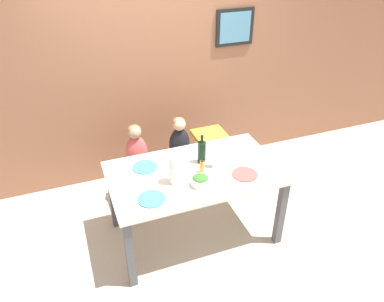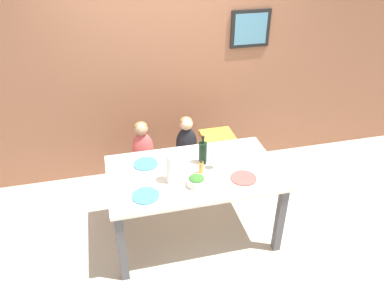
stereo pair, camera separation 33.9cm
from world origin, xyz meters
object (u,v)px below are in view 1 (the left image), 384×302
(wine_glass_near, at_px, (214,156))
(dinner_plate_back_left, at_px, (145,167))
(chair_far_left, at_px, (138,172))
(salad_bowl_large, at_px, (200,180))
(chair_far_center, at_px, (180,164))
(dinner_plate_front_right, at_px, (245,174))
(dinner_plate_front_left, at_px, (152,199))
(chair_right_highchair, at_px, (209,145))
(person_child_left, at_px, (136,147))
(paper_towel_roll, at_px, (175,169))
(wine_bottle, at_px, (202,152))
(person_child_center, at_px, (179,139))
(dinner_plate_back_right, at_px, (232,149))

(wine_glass_near, relative_size, dinner_plate_back_left, 0.75)
(chair_far_left, relative_size, salad_bowl_large, 2.80)
(chair_far_center, distance_m, dinner_plate_front_right, 1.05)
(dinner_plate_front_left, xyz_separation_m, dinner_plate_back_left, (0.06, 0.47, 0.00))
(salad_bowl_large, bearing_deg, chair_far_left, 111.48)
(chair_right_highchair, distance_m, dinner_plate_front_right, 0.95)
(dinner_plate_front_left, bearing_deg, person_child_left, 84.69)
(wine_glass_near, distance_m, dinner_plate_front_right, 0.33)
(paper_towel_roll, height_order, wine_glass_near, paper_towel_roll)
(wine_bottle, height_order, paper_towel_roll, wine_bottle)
(person_child_left, height_order, dinner_plate_back_left, person_child_left)
(wine_glass_near, bearing_deg, chair_right_highchair, 70.05)
(chair_far_left, distance_m, paper_towel_roll, 0.98)
(chair_far_center, bearing_deg, dinner_plate_front_right, -71.07)
(wine_glass_near, bearing_deg, wine_bottle, 124.85)
(wine_bottle, height_order, salad_bowl_large, wine_bottle)
(chair_far_center, relative_size, person_child_center, 0.91)
(chair_right_highchair, distance_m, dinner_plate_back_right, 0.54)
(chair_right_highchair, relative_size, dinner_plate_back_right, 3.03)
(chair_far_left, bearing_deg, dinner_plate_front_right, -49.11)
(salad_bowl_large, relative_size, dinner_plate_front_left, 0.70)
(person_child_center, relative_size, wine_bottle, 1.73)
(chair_far_left, distance_m, wine_bottle, 0.93)
(salad_bowl_large, bearing_deg, wine_bottle, 66.28)
(chair_right_highchair, distance_m, paper_towel_roll, 1.10)
(chair_right_highchair, height_order, dinner_plate_front_right, dinner_plate_front_right)
(dinner_plate_back_left, bearing_deg, chair_far_left, 87.06)
(dinner_plate_back_left, distance_m, dinner_plate_back_right, 0.90)
(wine_glass_near, height_order, dinner_plate_front_right, wine_glass_near)
(chair_far_left, height_order, dinner_plate_back_right, dinner_plate_back_right)
(paper_towel_roll, height_order, dinner_plate_back_right, paper_towel_roll)
(wine_bottle, relative_size, dinner_plate_back_right, 1.25)
(chair_far_left, distance_m, dinner_plate_back_right, 1.08)
(chair_far_center, height_order, dinner_plate_back_right, dinner_plate_back_right)
(person_child_center, distance_m, salad_bowl_large, 0.93)
(chair_far_left, xyz_separation_m, dinner_plate_back_left, (-0.03, -0.49, 0.40))
(wine_glass_near, bearing_deg, paper_towel_roll, -166.00)
(chair_far_center, bearing_deg, dinner_plate_back_right, -51.13)
(dinner_plate_front_left, height_order, dinner_plate_front_right, same)
(chair_right_highchair, bearing_deg, salad_bowl_large, -117.48)
(salad_bowl_large, xyz_separation_m, dinner_plate_back_right, (0.51, 0.43, -0.04))
(person_child_left, distance_m, salad_bowl_large, 0.99)
(chair_right_highchair, distance_m, dinner_plate_back_left, 1.02)
(dinner_plate_back_left, bearing_deg, chair_right_highchair, 29.50)
(chair_right_highchair, relative_size, salad_bowl_large, 4.34)
(dinner_plate_front_left, bearing_deg, chair_far_center, 59.25)
(chair_right_highchair, relative_size, wine_bottle, 2.42)
(dinner_plate_front_left, bearing_deg, chair_far_left, 84.69)
(wine_glass_near, xyz_separation_m, dinner_plate_back_left, (-0.61, 0.21, -0.12))
(chair_far_left, relative_size, person_child_center, 0.91)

